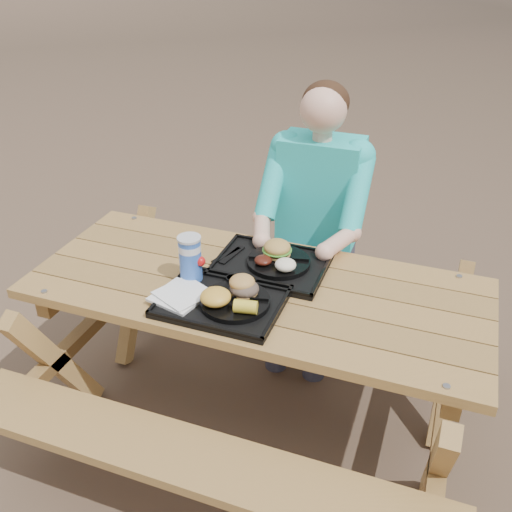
% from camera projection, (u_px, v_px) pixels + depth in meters
% --- Properties ---
extents(ground, '(60.00, 60.00, 0.00)m').
position_uv_depth(ground, '(256.00, 420.00, 2.63)').
color(ground, '#999999').
rests_on(ground, ground).
extents(picnic_table, '(1.80, 1.49, 0.75)m').
position_uv_depth(picnic_table, '(256.00, 357.00, 2.44)').
color(picnic_table, '#999999').
rests_on(picnic_table, ground).
extents(tray_near, '(0.45, 0.35, 0.02)m').
position_uv_depth(tray_near, '(222.00, 302.00, 2.13)').
color(tray_near, black).
rests_on(tray_near, picnic_table).
extents(tray_far, '(0.45, 0.35, 0.02)m').
position_uv_depth(tray_far, '(271.00, 266.00, 2.35)').
color(tray_far, black).
rests_on(tray_far, picnic_table).
extents(plate_near, '(0.26, 0.26, 0.02)m').
position_uv_depth(plate_near, '(235.00, 301.00, 2.10)').
color(plate_near, black).
rests_on(plate_near, tray_near).
extents(plate_far, '(0.26, 0.26, 0.02)m').
position_uv_depth(plate_far, '(279.00, 262.00, 2.34)').
color(plate_far, black).
rests_on(plate_far, tray_far).
extents(napkin_stack, '(0.22, 0.22, 0.02)m').
position_uv_depth(napkin_stack, '(180.00, 295.00, 2.13)').
color(napkin_stack, white).
rests_on(napkin_stack, tray_near).
extents(soda_cup, '(0.09, 0.09, 0.18)m').
position_uv_depth(soda_cup, '(190.00, 259.00, 2.20)').
color(soda_cup, '#1849B4').
rests_on(soda_cup, tray_near).
extents(condiment_bbq, '(0.05, 0.05, 0.03)m').
position_uv_depth(condiment_bbq, '(232.00, 280.00, 2.21)').
color(condiment_bbq, black).
rests_on(condiment_bbq, tray_near).
extents(condiment_mustard, '(0.05, 0.05, 0.03)m').
position_uv_depth(condiment_mustard, '(250.00, 283.00, 2.19)').
color(condiment_mustard, '#FDF81C').
rests_on(condiment_mustard, tray_near).
extents(sandwich, '(0.10, 0.10, 0.11)m').
position_uv_depth(sandwich, '(244.00, 281.00, 2.10)').
color(sandwich, '#BB8542').
rests_on(sandwich, plate_near).
extents(mac_cheese, '(0.11, 0.11, 0.06)m').
position_uv_depth(mac_cheese, '(216.00, 297.00, 2.05)').
color(mac_cheese, gold).
rests_on(mac_cheese, plate_near).
extents(corn_cob, '(0.10, 0.10, 0.05)m').
position_uv_depth(corn_cob, '(246.00, 307.00, 2.01)').
color(corn_cob, yellow).
rests_on(corn_cob, plate_near).
extents(cutlery_far, '(0.06, 0.16, 0.01)m').
position_uv_depth(cutlery_far, '(232.00, 255.00, 2.40)').
color(cutlery_far, black).
rests_on(cutlery_far, tray_far).
extents(burger, '(0.11, 0.11, 0.10)m').
position_uv_depth(burger, '(277.00, 244.00, 2.34)').
color(burger, '#BC8D42').
rests_on(burger, plate_far).
extents(baked_beans, '(0.07, 0.07, 0.03)m').
position_uv_depth(baked_beans, '(263.00, 260.00, 2.30)').
color(baked_beans, '#44160D').
rests_on(baked_beans, plate_far).
extents(potato_salad, '(0.09, 0.09, 0.05)m').
position_uv_depth(potato_salad, '(285.00, 265.00, 2.25)').
color(potato_salad, white).
rests_on(potato_salad, plate_far).
extents(diner, '(0.48, 0.84, 1.28)m').
position_uv_depth(diner, '(316.00, 234.00, 2.84)').
color(diner, '#1C9ECA').
rests_on(diner, ground).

